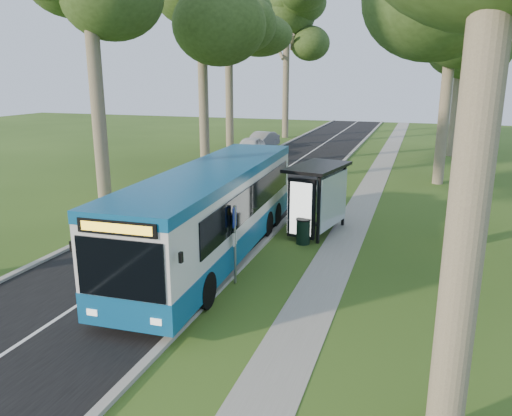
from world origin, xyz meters
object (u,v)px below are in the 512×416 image
Objects in this scene: bus at (214,213)px; litter_bin at (303,231)px; car_silver at (262,140)px; bus_shelter at (319,188)px; bus_stop_sign at (235,236)px; car_white at (250,147)px.

bus reaches higher than litter_bin.
litter_bin is at bearing -59.79° from car_silver.
litter_bin is 26.75m from car_silver.
bus is 3.49× the size of bus_shelter.
bus_stop_sign is at bearing -92.91° from bus_shelter.
bus_shelter is at bearing 49.92° from bus.
litter_bin is (2.72, 2.63, -1.22)m from bus.
bus_shelter is (1.49, 5.81, 0.43)m from bus_stop_sign.
bus_stop_sign is at bearing -64.94° from car_silver.
car_white is at bearing 128.50° from bus_shelter.
car_white is at bearing 103.69° from bus.
bus_stop_sign is at bearing -104.61° from litter_bin.
bus is at bearing -78.75° from car_white.
car_silver is (-8.58, 29.44, -0.86)m from bus_stop_sign.
bus reaches higher than car_silver.
bus is 23.48m from car_white.
bus is at bearing -66.85° from car_silver.
bus is 2.45m from bus_stop_sign.
bus is at bearing -116.27° from bus_shelter.
litter_bin is (1.18, 4.53, -1.09)m from bus_stop_sign.
bus is 28.44m from car_silver.
bus is 4.96m from bus_shelter.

